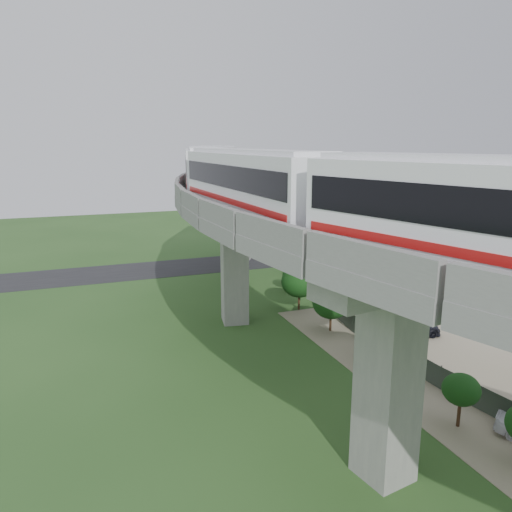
% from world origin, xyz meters
% --- Properties ---
extents(ground, '(160.00, 160.00, 0.00)m').
position_xyz_m(ground, '(0.00, 0.00, 0.00)').
color(ground, '#2A4E1F').
rests_on(ground, ground).
extents(dirt_lot, '(18.00, 26.00, 0.04)m').
position_xyz_m(dirt_lot, '(14.00, -2.00, 0.02)').
color(dirt_lot, gray).
rests_on(dirt_lot, ground).
extents(asphalt_road, '(60.00, 8.00, 0.03)m').
position_xyz_m(asphalt_road, '(0.00, 30.00, 0.01)').
color(asphalt_road, '#232326').
rests_on(asphalt_road, ground).
extents(viaduct, '(19.58, 73.98, 11.40)m').
position_xyz_m(viaduct, '(3.84, 0.00, 9.05)').
color(viaduct, '#99968E').
rests_on(viaduct, ground).
extents(metro_train, '(12.95, 61.12, 3.64)m').
position_xyz_m(metro_train, '(0.55, 4.87, 12.31)').
color(metro_train, white).
rests_on(metro_train, ground).
extents(fence, '(3.87, 38.73, 1.50)m').
position_xyz_m(fence, '(9.75, 0.00, 0.75)').
color(fence, '#2D382D').
rests_on(fence, ground).
extents(tree_0, '(2.90, 2.90, 3.28)m').
position_xyz_m(tree_0, '(12.25, 23.27, 2.05)').
color(tree_0, '#382314').
rests_on(tree_0, ground).
extents(tree_1, '(1.89, 1.89, 2.43)m').
position_xyz_m(tree_1, '(8.90, 16.64, 1.62)').
color(tree_1, '#382314').
rests_on(tree_1, ground).
extents(tree_2, '(3.17, 3.17, 3.88)m').
position_xyz_m(tree_2, '(7.12, 11.24, 2.53)').
color(tree_2, '#382314').
rests_on(tree_2, ground).
extents(tree_3, '(2.90, 2.90, 3.54)m').
position_xyz_m(tree_3, '(7.20, 5.70, 2.31)').
color(tree_3, '#382314').
rests_on(tree_3, ground).
extents(tree_4, '(2.25, 2.25, 3.11)m').
position_xyz_m(tree_4, '(7.18, -0.17, 2.15)').
color(tree_4, '#382314').
rests_on(tree_4, ground).
extents(tree_5, '(1.93, 1.93, 2.93)m').
position_xyz_m(tree_5, '(6.81, -8.55, 2.10)').
color(tree_5, '#382314').
rests_on(tree_5, ground).
extents(car_dark, '(5.02, 2.80, 1.37)m').
position_xyz_m(car_dark, '(12.32, 2.70, 0.73)').
color(car_dark, black).
rests_on(car_dark, dirt_lot).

